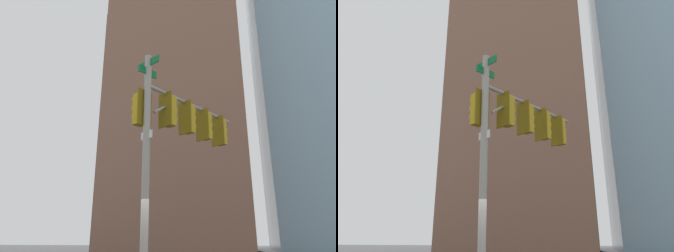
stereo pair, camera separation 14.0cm
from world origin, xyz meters
TOP-DOWN VIEW (x-y plane):
  - signal_pole_assembly at (-1.04, 0.55)m, footprint 4.20×2.74m
  - building_brick_nearside at (-34.61, -4.97)m, footprint 27.07×15.45m
  - building_brick_midblock at (-39.91, -10.96)m, footprint 16.85×14.43m
  - building_brick_farside at (-63.71, -8.32)m, footprint 18.49×16.20m

SIDE VIEW (x-z plane):
  - signal_pole_assembly at x=-1.04m, z-range 1.41..8.34m
  - building_brick_midblock at x=-39.91m, z-range 0.00..36.89m
  - building_brick_farside at x=-63.71m, z-range 0.00..44.31m
  - building_brick_nearside at x=-34.61m, z-range 0.00..56.37m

